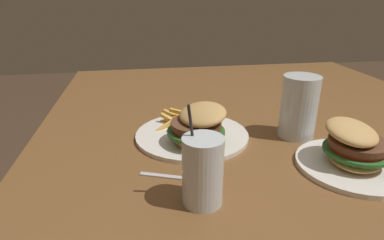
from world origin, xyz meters
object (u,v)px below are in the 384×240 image
(meal_plate_near, at_px, (195,129))
(beer_glass, at_px, (299,107))
(meal_plate_far, at_px, (354,151))
(juice_glass, at_px, (203,173))
(spoon, at_px, (203,178))

(meal_plate_near, height_order, beer_glass, beer_glass)
(meal_plate_near, xyz_separation_m, meal_plate_far, (0.17, 0.29, 0.00))
(juice_glass, bearing_deg, meal_plate_far, 101.18)
(spoon, bearing_deg, meal_plate_near, 105.73)
(beer_glass, distance_m, meal_plate_far, 0.17)
(beer_glass, height_order, juice_glass, juice_glass)
(juice_glass, distance_m, spoon, 0.08)
(meal_plate_near, height_order, juice_glass, juice_glass)
(meal_plate_near, relative_size, spoon, 1.77)
(spoon, bearing_deg, meal_plate_far, 21.34)
(beer_glass, distance_m, juice_glass, 0.36)
(juice_glass, relative_size, spoon, 1.12)
(meal_plate_near, height_order, meal_plate_far, meal_plate_near)
(meal_plate_far, bearing_deg, meal_plate_near, -119.88)
(beer_glass, bearing_deg, spoon, -58.25)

